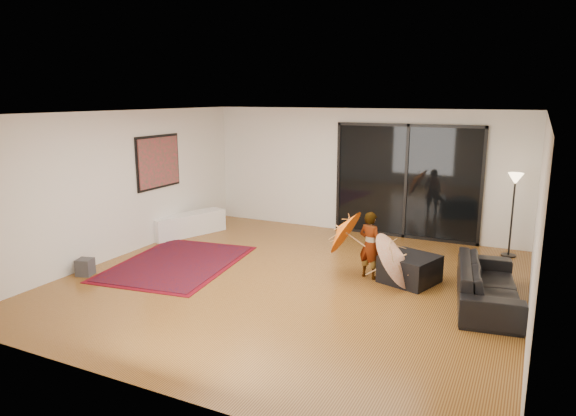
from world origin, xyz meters
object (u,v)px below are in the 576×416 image
Objects in this scene: ottoman at (410,269)px; child at (370,245)px; media_console at (188,224)px; sofa at (488,284)px.

child reaches higher than ottoman.
ottoman is (4.98, -0.80, -0.01)m from media_console.
ottoman is at bearing -154.12° from child.
media_console is at bearing 170.91° from ottoman.
sofa reaches higher than media_console.
child is (-1.87, 0.32, 0.26)m from sofa.
media_console is 6.32m from sofa.
ottoman is 0.74m from child.
child is (4.33, -0.88, 0.33)m from media_console.
media_console reaches higher than ottoman.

